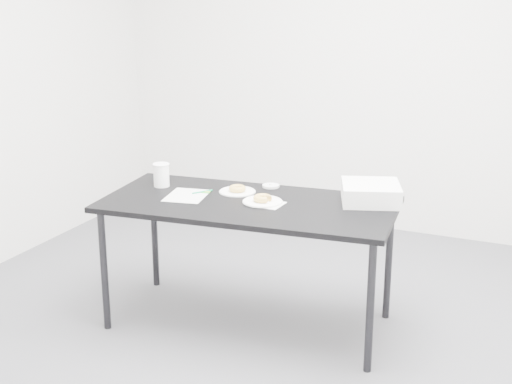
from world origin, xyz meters
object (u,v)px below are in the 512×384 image
at_px(table, 249,211).
at_px(plate_far, 237,192).
at_px(bakery_box, 371,193).
at_px(pen, 202,192).
at_px(plate_near, 263,202).
at_px(coffee_cup, 161,175).
at_px(scorecard, 187,196).
at_px(donut_far, 237,188).
at_px(donut_near, 263,198).

bearing_deg(table, plate_far, 127.80).
bearing_deg(plate_far, bakery_box, 9.93).
relative_size(pen, plate_near, 0.57).
bearing_deg(coffee_cup, table, -6.78).
height_order(plate_near, coffee_cup, coffee_cup).
bearing_deg(scorecard, table, -5.13).
xyz_separation_m(pen, plate_near, (0.39, -0.03, -0.00)).
relative_size(scorecard, coffee_cup, 1.97).
distance_m(scorecard, plate_far, 0.29).
distance_m(pen, bakery_box, 0.95).
bearing_deg(coffee_cup, donut_far, 8.82).
xyz_separation_m(donut_far, bakery_box, (0.74, 0.13, 0.03)).
bearing_deg(scorecard, plate_near, -3.94).
relative_size(pen, bakery_box, 0.41).
bearing_deg(scorecard, bakery_box, 6.72).
xyz_separation_m(pen, bakery_box, (0.92, 0.22, 0.05)).
relative_size(table, pen, 13.24).
bearing_deg(plate_far, scorecard, -142.09).
xyz_separation_m(scorecard, donut_near, (0.44, 0.05, 0.02)).
bearing_deg(donut_far, coffee_cup, -171.18).
relative_size(plate_near, plate_far, 1.05).
xyz_separation_m(table, plate_near, (0.08, 0.02, 0.06)).
bearing_deg(donut_near, bakery_box, 25.60).
height_order(donut_near, bakery_box, bakery_box).
relative_size(table, plate_near, 7.60).
relative_size(scorecard, plate_far, 1.30).
bearing_deg(donut_far, scorecard, -142.09).
height_order(table, donut_near, donut_near).
bearing_deg(scorecard, plate_far, 27.03).
distance_m(table, scorecard, 0.37).
distance_m(scorecard, plate_near, 0.44).
bearing_deg(plate_far, coffee_cup, -171.18).
height_order(donut_far, coffee_cup, coffee_cup).
bearing_deg(plate_far, donut_near, -30.52).
bearing_deg(scorecard, donut_near, -3.94).
distance_m(plate_far, donut_far, 0.02).
relative_size(plate_near, donut_near, 2.13).
height_order(donut_near, donut_far, donut_near).
distance_m(table, donut_near, 0.11).
bearing_deg(donut_far, plate_far, 0.00).
relative_size(scorecard, pen, 2.15).
height_order(plate_near, plate_far, plate_near).
distance_m(table, pen, 0.32).
relative_size(scorecard, plate_near, 1.24).
distance_m(donut_near, donut_far, 0.25).
xyz_separation_m(plate_far, coffee_cup, (-0.46, -0.07, 0.07)).
distance_m(scorecard, pen, 0.10).
bearing_deg(coffee_cup, plate_near, -4.57).
distance_m(donut_near, coffee_cup, 0.67).
relative_size(scorecard, donut_far, 2.77).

